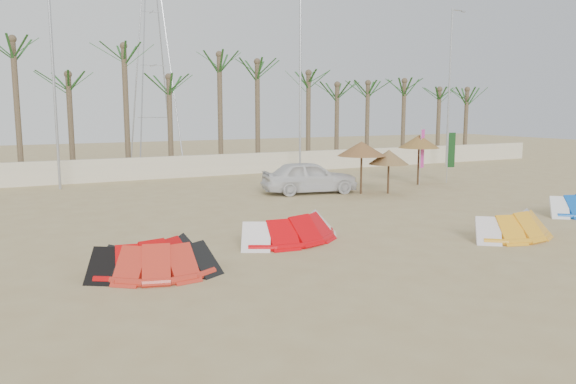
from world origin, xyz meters
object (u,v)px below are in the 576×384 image
parasol_right (419,142)px  car (310,177)px  kite_red_left (154,258)px  kite_orange (507,224)px  kite_red_right (287,226)px  parasol_left (362,149)px  kite_blue (571,203)px  parasol_mid (389,157)px  kite_red_mid (147,254)px

parasol_right → car: size_ratio=0.58×
kite_red_left → parasol_right: parasol_right is taller
kite_red_left → kite_orange: (11.22, -0.99, 0.00)m
kite_red_right → parasol_left: parasol_left is taller
kite_blue → parasol_left: parasol_left is taller
kite_blue → parasol_mid: size_ratio=1.40×
parasol_right → parasol_left: bearing=-163.6°
parasol_mid → kite_red_left: bearing=-148.4°
car → parasol_right: bearing=-78.5°
kite_red_right → kite_blue: 12.00m
kite_orange → car: size_ratio=0.73×
kite_orange → parasol_right: bearing=63.0°
kite_red_right → parasol_mid: bearing=36.2°
kite_red_left → parasol_mid: bearing=31.6°
kite_blue → parasol_left: 9.41m
kite_blue → parasol_right: (0.30, 9.52, 1.92)m
kite_red_right → car: (5.45, 8.30, 0.37)m
kite_red_left → parasol_left: 15.20m
kite_red_left → kite_blue: bearing=2.4°
kite_red_right → kite_orange: (6.54, -2.83, -0.00)m
kite_red_left → parasol_right: (16.93, 10.20, 1.92)m
kite_red_left → kite_red_mid: same height
parasol_right → car: parasol_right is taller
kite_red_mid → kite_blue: bearing=0.7°
kite_blue → car: (-6.50, 9.46, 0.38)m
kite_red_right → parasol_mid: parasol_mid is taller
kite_blue → parasol_right: 9.71m
kite_red_left → parasol_left: size_ratio=1.29×
car → kite_red_mid: bearing=144.5°
parasol_left → parasol_right: bearing=16.4°
parasol_left → kite_blue: bearing=-61.7°
parasol_mid → parasol_right: parasol_right is taller
kite_orange → car: bearing=95.6°
parasol_mid → kite_red_mid: bearing=-150.1°
kite_red_right → parasol_right: 14.95m
kite_orange → parasol_right: parasol_right is taller
kite_red_left → parasol_mid: size_ratio=1.54×
kite_red_left → parasol_mid: (13.46, 8.27, 1.36)m
kite_red_mid → kite_red_right: 4.92m
kite_red_left → kite_red_right: bearing=21.5°
kite_red_right → parasol_mid: size_ratio=1.86×
kite_blue → parasol_left: bearing=118.3°
parasol_left → parasol_mid: bearing=-24.4°
kite_red_left → parasol_left: parasol_left is taller
parasol_left → parasol_mid: size_ratio=1.19×
kite_red_right → parasol_right: size_ratio=1.48×
parasol_right → kite_blue: bearing=-91.8°
kite_red_mid → kite_red_right: (4.73, 1.36, 0.00)m
kite_red_right → car: bearing=56.7°
kite_red_right → parasol_left: bearing=42.7°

